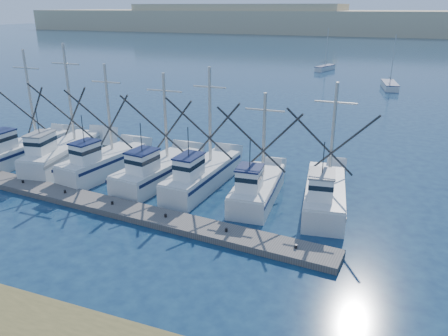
{
  "coord_description": "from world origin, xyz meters",
  "views": [
    {
      "loc": [
        5.76,
        -15.51,
        12.12
      ],
      "look_at": [
        -3.33,
        8.0,
        2.74
      ],
      "focal_mm": 35.0,
      "sensor_mm": 36.0,
      "label": 1
    }
  ],
  "objects": [
    {
      "name": "sailboat_near",
      "position": [
        5.26,
        57.23,
        0.49
      ],
      "size": [
        2.9,
        6.85,
        8.1
      ],
      "rotation": [
        0.0,
        0.0,
        0.16
      ],
      "color": "silver",
      "rests_on": "ground"
    },
    {
      "name": "sailboat_far",
      "position": [
        -7.32,
        74.16,
        0.5
      ],
      "size": [
        3.26,
        6.42,
        8.1
      ],
      "rotation": [
        0.0,
        0.0,
        -0.29
      ],
      "color": "silver",
      "rests_on": "ground"
    },
    {
      "name": "floating_dock",
      "position": [
        -9.82,
        5.24,
        0.19
      ],
      "size": [
        28.78,
        4.48,
        0.38
      ],
      "primitive_type": "cube",
      "rotation": [
        0.0,
        0.0,
        -0.09
      ],
      "color": "#5F5955",
      "rests_on": "ground"
    },
    {
      "name": "ground",
      "position": [
        0.0,
        0.0,
        0.0
      ],
      "size": [
        500.0,
        500.0,
        0.0
      ],
      "primitive_type": "plane",
      "color": "#0D203D",
      "rests_on": "ground"
    },
    {
      "name": "dune_ridge",
      "position": [
        0.0,
        210.0,
        5.0
      ],
      "size": [
        360.0,
        60.0,
        10.0
      ],
      "primitive_type": "cube",
      "color": "tan",
      "rests_on": "ground"
    },
    {
      "name": "trawler_fleet",
      "position": [
        -10.42,
        10.31,
        0.97
      ],
      "size": [
        27.91,
        8.96,
        9.44
      ],
      "color": "silver",
      "rests_on": "ground"
    }
  ]
}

